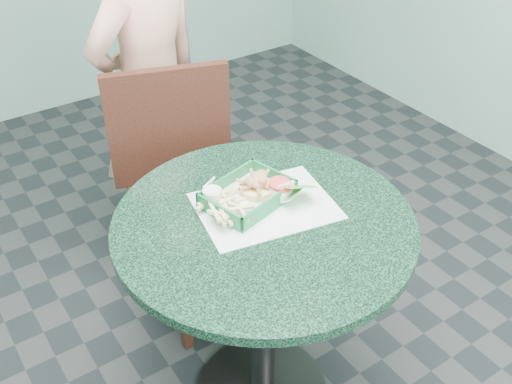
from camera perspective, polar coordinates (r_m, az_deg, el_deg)
cafe_table at (r=1.79m, az=0.72°, el=-7.40°), size 0.85×0.85×0.75m
dining_chair at (r=2.26m, az=-6.55°, el=1.36°), size 0.46×0.46×0.93m
diner_person at (r=2.41m, az=-9.95°, el=9.36°), size 0.63×0.50×1.50m
placemat at (r=1.72m, az=0.88°, el=-1.86°), size 0.43×0.35×0.00m
food_basket at (r=1.73m, az=-0.79°, el=-1.03°), size 0.24×0.18×0.05m
crab_sandwich at (r=1.73m, az=0.30°, el=0.25°), size 0.11×0.11×0.07m
fries_pile at (r=1.68m, az=-3.46°, el=-1.40°), size 0.14×0.15×0.05m
sauce_ramekin at (r=1.71m, az=-4.23°, el=-0.18°), size 0.06×0.06×0.03m
garnish_cup at (r=1.70m, az=2.79°, el=-0.73°), size 0.11×0.11×0.04m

